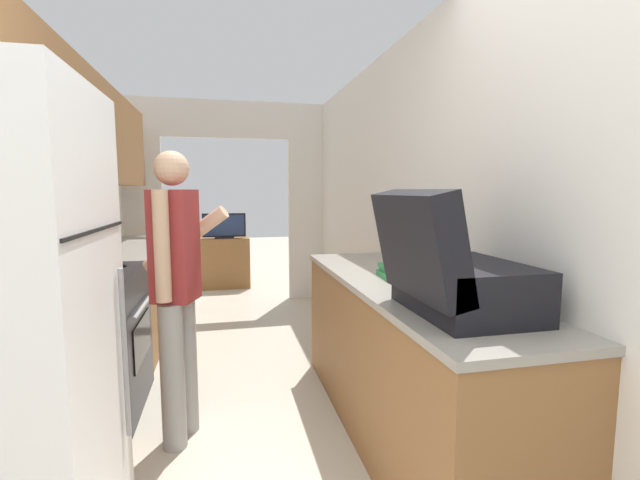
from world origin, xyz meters
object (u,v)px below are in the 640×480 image
Objects in this scene: tv_cabinet at (225,262)px; person at (176,290)px; book_stack at (400,272)px; television at (224,226)px; suitcase at (449,272)px; range_oven at (89,342)px.

person is at bearing -93.99° from tv_cabinet.
television is at bearing 103.86° from book_stack.
person is 2.24× the size of tv_cabinet.
tv_cabinet is at bearing 100.52° from suitcase.
suitcase is 2.07× the size of book_stack.
tv_cabinet is (-0.99, 4.06, -0.58)m from book_stack.
suitcase is at bearing -98.09° from book_stack.
tv_cabinet is at bearing 14.82° from person.
range_oven is at bearing 71.43° from person.
person reaches higher than book_stack.
book_stack is 0.47× the size of television.
range_oven is 0.84m from person.
book_stack is at bearing -76.28° from tv_cabinet.
book_stack reaches higher than tv_cabinet.
person is at bearing -94.03° from television.
range_oven is 2.00m from book_stack.
tv_cabinet is (-0.89, 4.78, -0.72)m from suitcase.
television is (0.00, -0.04, 0.54)m from tv_cabinet.
book_stack is 0.40× the size of tv_cabinet.
range_oven is 2.27m from suitcase.
person reaches higher than suitcase.
television is at bearing 100.61° from suitcase.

